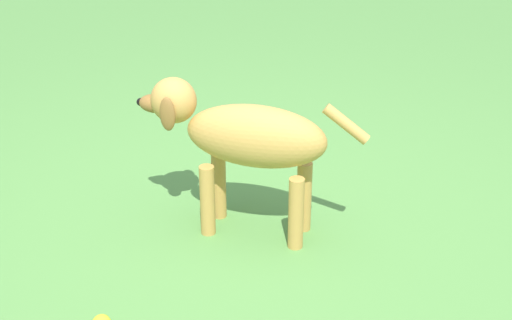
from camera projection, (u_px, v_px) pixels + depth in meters
ground at (238, 252)px, 2.90m from camera, size 14.00×14.00×0.00m
dog at (243, 137)px, 2.87m from camera, size 0.90×0.46×0.65m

